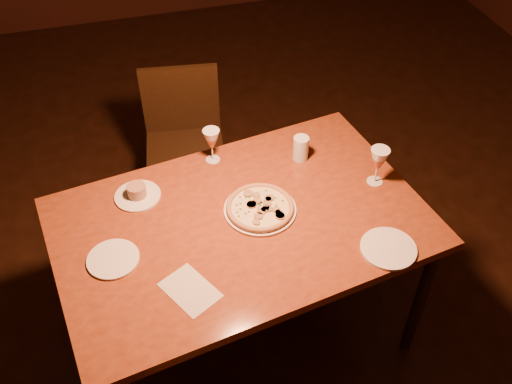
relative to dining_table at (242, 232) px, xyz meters
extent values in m
plane|color=black|center=(0.10, 0.06, -0.73)|extent=(7.00, 7.00, 0.00)
cube|color=brown|center=(0.00, 0.00, 0.05)|extent=(1.63, 1.18, 0.04)
cylinder|color=black|center=(-0.74, 0.31, -0.35)|extent=(0.05, 0.05, 0.76)
cylinder|color=black|center=(0.74, -0.31, -0.35)|extent=(0.05, 0.05, 0.76)
cylinder|color=black|center=(0.62, 0.52, -0.35)|extent=(0.05, 0.05, 0.76)
cube|color=black|center=(-0.08, 0.91, -0.28)|extent=(0.49, 0.49, 0.04)
cube|color=black|center=(-0.06, 1.11, -0.05)|extent=(0.43, 0.09, 0.41)
cylinder|color=black|center=(-0.28, 0.77, -0.51)|extent=(0.04, 0.04, 0.44)
cylinder|color=black|center=(-0.23, 1.11, -0.51)|extent=(0.04, 0.04, 0.44)
cylinder|color=black|center=(0.06, 0.72, -0.51)|extent=(0.04, 0.04, 0.44)
cylinder|color=black|center=(0.11, 1.06, -0.51)|extent=(0.04, 0.04, 0.44)
cylinder|color=white|center=(0.09, 0.03, 0.08)|extent=(0.30, 0.30, 0.01)
cylinder|color=beige|center=(0.09, 0.03, 0.09)|extent=(0.28, 0.28, 0.01)
torus|color=tan|center=(0.09, 0.03, 0.09)|extent=(0.28, 0.28, 0.02)
cylinder|color=white|center=(-0.39, 0.26, 0.08)|extent=(0.20, 0.20, 0.01)
cylinder|color=#9E775A|center=(-0.39, 0.26, 0.11)|extent=(0.08, 0.08, 0.05)
cylinder|color=silver|center=(0.36, 0.30, 0.13)|extent=(0.07, 0.07, 0.12)
cylinder|color=white|center=(-0.53, -0.07, 0.08)|extent=(0.20, 0.20, 0.01)
cylinder|color=white|center=(0.51, -0.31, 0.08)|extent=(0.22, 0.22, 0.01)
cube|color=beige|center=(-0.27, -0.29, 0.07)|extent=(0.23, 0.26, 0.00)
camera|label=1|loc=(-0.39, -1.56, 1.77)|focal=40.00mm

